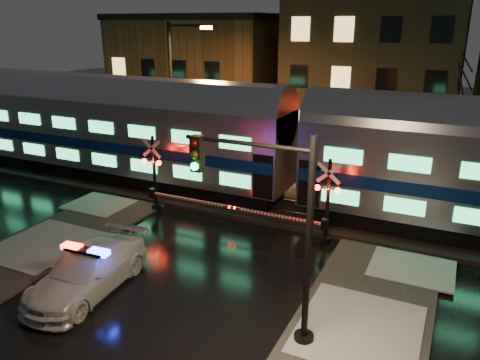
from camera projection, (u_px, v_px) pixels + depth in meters
The scene contains 10 objects.
ground at pixel (216, 248), 19.26m from camera, with size 120.00×120.00×0.00m, color black.
ballast at pixel (263, 205), 23.49m from camera, with size 90.00×4.20×0.24m, color black.
building_left at pixel (204, 73), 41.93m from camera, with size 14.00×10.00×9.00m, color brown.
building_mid at pixel (377, 65), 35.83m from camera, with size 12.00×11.00×11.50m, color brown.
train at pixel (297, 146), 21.76m from camera, with size 51.00×3.12×5.92m.
police_car at pixel (88, 271), 16.02m from camera, with size 2.45×5.27×1.66m.
crossing_signal_right at pixel (318, 209), 19.28m from camera, with size 5.21×0.63×3.69m.
crossing_signal_left at pixel (160, 182), 22.47m from camera, with size 5.29×0.63×3.75m.
traffic_light at pixel (275, 235), 12.87m from camera, with size 4.00×0.71×6.18m.
streetlight at pixel (175, 87), 28.40m from camera, with size 2.97×0.31×8.88m.
Camera 1 is at (8.37, -15.22, 8.84)m, focal length 35.00 mm.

